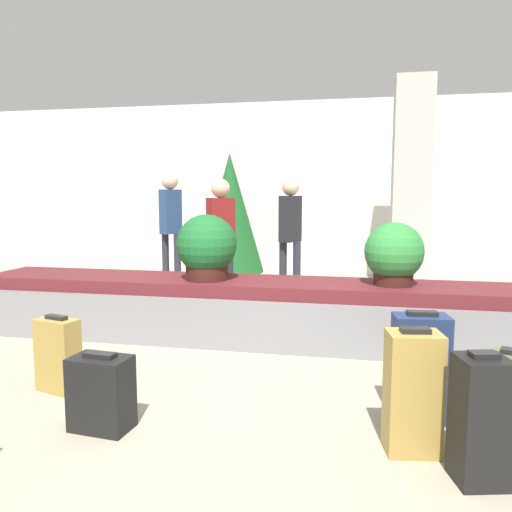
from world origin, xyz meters
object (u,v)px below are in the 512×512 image
object	(u,v)px
suitcase_2	(480,420)
suitcase_4	(413,392)
suitcase_6	(420,367)
suitcase_0	(58,355)
suitcase_3	(510,390)
suitcase_5	(101,393)
decorated_tree	(230,213)
traveler_1	(221,233)
traveler_2	(171,219)
pillar	(411,187)
traveler_0	(290,227)
potted_plant_0	(207,248)
potted_plant_1	(394,255)

from	to	relation	value
suitcase_2	suitcase_4	distance (m)	0.40
suitcase_6	suitcase_0	bearing A→B (deg)	173.48
suitcase_3	suitcase_5	bearing A→B (deg)	-148.83
suitcase_4	decorated_tree	world-z (taller)	decorated_tree
suitcase_6	traveler_1	xyz separation A→B (m)	(-2.10, 2.66, 0.65)
suitcase_3	traveler_2	distance (m)	5.72
suitcase_3	suitcase_6	distance (m)	0.57
suitcase_5	traveler_1	bearing A→B (deg)	97.43
suitcase_2	decorated_tree	bearing A→B (deg)	102.71
pillar	suitcase_2	distance (m)	5.35
pillar	traveler_0	size ratio (longest dim) A/B	1.87
suitcase_2	potted_plant_0	size ratio (longest dim) A/B	1.04
suitcase_0	suitcase_2	size ratio (longest dim) A/B	0.84
suitcase_5	potted_plant_1	world-z (taller)	potted_plant_1
potted_plant_1	traveler_0	world-z (taller)	traveler_0
pillar	potted_plant_0	distance (m)	3.78
potted_plant_0	traveler_0	world-z (taller)	traveler_0
traveler_2	potted_plant_1	bearing A→B (deg)	81.51
suitcase_5	potted_plant_1	bearing A→B (deg)	54.02
suitcase_6	traveler_2	world-z (taller)	traveler_2
pillar	traveler_2	size ratio (longest dim) A/B	1.75
traveler_2	suitcase_0	bearing A→B (deg)	38.35
suitcase_2	traveler_2	xyz separation A→B (m)	(-3.55, 4.80, 0.77)
suitcase_4	decorated_tree	bearing A→B (deg)	106.09
traveler_2	decorated_tree	distance (m)	1.08
pillar	suitcase_2	bearing A→B (deg)	-91.23
suitcase_4	traveler_0	world-z (taller)	traveler_0
pillar	traveler_2	bearing A→B (deg)	-173.84
suitcase_5	suitcase_6	xyz separation A→B (m)	(2.00, 0.56, 0.12)
traveler_0	traveler_1	distance (m)	1.28
suitcase_6	pillar	bearing A→B (deg)	78.22
suitcase_3	traveler_0	size ratio (longest dim) A/B	0.30
suitcase_4	potted_plant_1	bearing A→B (deg)	80.80
suitcase_5	traveler_2	bearing A→B (deg)	111.50
traveler_0	suitcase_5	bearing A→B (deg)	-160.19
potted_plant_1	traveler_2	distance (m)	4.09
suitcase_4	suitcase_6	bearing A→B (deg)	69.73
suitcase_6	traveler_0	world-z (taller)	traveler_0
suitcase_2	traveler_1	bearing A→B (deg)	110.82
suitcase_3	suitcase_6	world-z (taller)	suitcase_6
suitcase_2	potted_plant_0	world-z (taller)	potted_plant_0
suitcase_0	suitcase_2	world-z (taller)	suitcase_2
suitcase_3	potted_plant_0	xyz separation A→B (m)	(-2.50, 1.56, 0.70)
potted_plant_1	suitcase_4	bearing A→B (deg)	-90.31
decorated_tree	traveler_1	bearing A→B (deg)	-78.34
potted_plant_0	suitcase_4	bearing A→B (deg)	-47.02
pillar	suitcase_3	size ratio (longest dim) A/B	6.13
suitcase_2	suitcase_6	world-z (taller)	suitcase_6
suitcase_3	traveler_2	size ratio (longest dim) A/B	0.29
suitcase_2	traveler_0	xyz separation A→B (m)	(-1.60, 4.41, 0.69)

